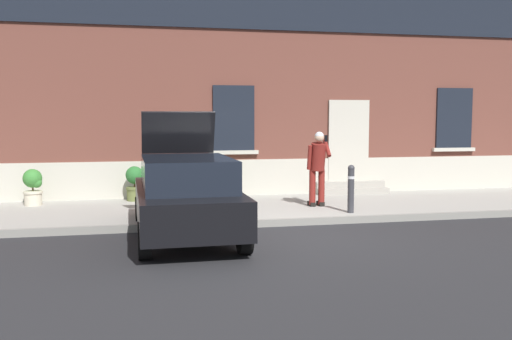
% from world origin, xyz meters
% --- Properties ---
extents(ground_plane, '(80.00, 80.00, 0.00)m').
position_xyz_m(ground_plane, '(0.00, 0.00, 0.00)').
color(ground_plane, '#232326').
extents(sidewalk, '(24.00, 3.60, 0.15)m').
position_xyz_m(sidewalk, '(0.00, 2.80, 0.07)').
color(sidewalk, '#99968E').
rests_on(sidewalk, ground).
extents(curb_edge, '(24.00, 0.12, 0.15)m').
position_xyz_m(curb_edge, '(0.00, 0.94, 0.07)').
color(curb_edge, gray).
rests_on(curb_edge, ground).
extents(building_facade, '(24.00, 1.52, 7.50)m').
position_xyz_m(building_facade, '(0.01, 5.29, 3.73)').
color(building_facade, brown).
rests_on(building_facade, ground).
extents(entrance_stoop, '(1.95, 0.64, 0.32)m').
position_xyz_m(entrance_stoop, '(3.04, 4.33, 0.28)').
color(entrance_stoop, '#9E998E').
rests_on(entrance_stoop, sidewalk).
extents(hatchback_car_black, '(1.83, 4.09, 2.34)m').
position_xyz_m(hatchback_car_black, '(-1.81, 0.13, 0.80)').
color(hatchback_car_black, black).
rests_on(hatchback_car_black, ground).
extents(bollard_near_person, '(0.15, 0.15, 1.04)m').
position_xyz_m(bollard_near_person, '(1.86, 1.35, 0.71)').
color(bollard_near_person, '#333338').
rests_on(bollard_near_person, sidewalk).
extents(bollard_far_left, '(0.15, 0.15, 1.04)m').
position_xyz_m(bollard_far_left, '(-2.20, 1.35, 0.71)').
color(bollard_far_left, '#333338').
rests_on(bollard_far_left, sidewalk).
extents(person_on_phone, '(0.51, 0.51, 1.74)m').
position_xyz_m(person_on_phone, '(1.42, 2.31, 1.15)').
color(person_on_phone, maroon).
rests_on(person_on_phone, sidewalk).
extents(planter_cream, '(0.44, 0.44, 0.86)m').
position_xyz_m(planter_cream, '(-5.06, 3.89, 0.61)').
color(planter_cream, beige).
rests_on(planter_cream, sidewalk).
extents(planter_olive, '(0.44, 0.44, 0.86)m').
position_xyz_m(planter_olive, '(-2.72, 4.17, 0.61)').
color(planter_olive, '#606B38').
rests_on(planter_olive, sidewalk).
extents(planter_charcoal, '(0.44, 0.44, 0.86)m').
position_xyz_m(planter_charcoal, '(-0.37, 4.08, 0.61)').
color(planter_charcoal, '#2D2D30').
rests_on(planter_charcoal, sidewalk).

